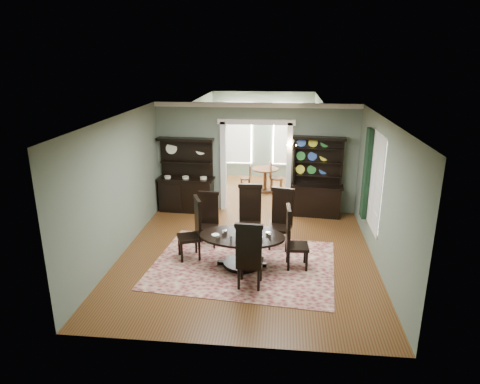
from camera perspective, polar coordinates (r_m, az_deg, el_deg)
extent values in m
cube|color=brown|center=(9.44, 0.81, -8.67)|extent=(5.50, 6.00, 0.01)
cube|color=white|center=(8.53, 0.90, 9.69)|extent=(5.50, 6.00, 0.01)
cube|color=slate|center=(9.50, -15.91, 0.57)|extent=(0.01, 6.00, 3.00)
cube|color=slate|center=(9.07, 18.44, -0.49)|extent=(0.01, 6.00, 3.00)
cube|color=slate|center=(6.10, -1.64, -8.60)|extent=(5.50, 0.01, 3.00)
cube|color=slate|center=(12.00, -6.62, 4.71)|extent=(1.85, 0.01, 3.00)
cube|color=slate|center=(11.78, 11.06, 4.25)|extent=(1.85, 0.01, 3.00)
cube|color=slate|center=(11.52, 2.21, 10.59)|extent=(1.80, 0.01, 0.50)
cube|color=silver|center=(11.45, 2.21, 11.50)|extent=(5.50, 0.10, 0.12)
cube|color=brown|center=(13.84, 2.55, 0.14)|extent=(3.50, 3.50, 0.01)
cube|color=white|center=(13.23, 2.73, 12.63)|extent=(3.50, 3.50, 0.01)
cube|color=slate|center=(13.66, -4.75, 6.39)|extent=(0.01, 3.50, 3.00)
cube|color=slate|center=(13.48, 10.13, 6.01)|extent=(0.01, 3.50, 3.00)
cube|color=slate|center=(15.17, 3.02, 7.59)|extent=(3.50, 0.01, 3.00)
cube|color=silver|center=(15.18, -0.22, 7.81)|extent=(1.05, 0.06, 2.20)
cube|color=silver|center=(15.10, 6.27, 7.65)|extent=(1.05, 0.06, 2.20)
cube|color=silver|center=(11.90, -2.21, 3.47)|extent=(0.14, 0.25, 2.50)
cube|color=silver|center=(11.79, 6.50, 3.22)|extent=(0.14, 0.25, 2.50)
cube|color=silver|center=(11.56, 2.20, 9.36)|extent=(2.08, 0.25, 0.14)
cube|color=white|center=(9.60, 17.72, 1.21)|extent=(0.02, 1.10, 2.00)
cube|color=silver|center=(9.59, 17.63, 1.21)|extent=(0.01, 1.22, 2.12)
cube|color=black|center=(10.22, 16.49, 2.32)|extent=(0.10, 0.35, 2.10)
cube|color=gold|center=(11.58, 6.86, 5.99)|extent=(0.08, 0.05, 0.18)
sphere|color=#FFD88C|center=(11.41, 6.38, 6.24)|extent=(0.07, 0.07, 0.07)
sphere|color=#FFD88C|center=(11.41, 7.39, 6.21)|extent=(0.07, 0.07, 0.07)
cube|color=maroon|center=(9.13, 0.48, -9.58)|extent=(3.99, 3.24, 0.01)
ellipsoid|color=black|center=(8.78, 0.27, -5.92)|extent=(1.80, 1.18, 0.05)
cylinder|color=black|center=(8.79, 0.27, -6.12)|extent=(1.70, 1.70, 0.03)
cylinder|color=black|center=(8.91, 0.26, -7.80)|extent=(0.22, 0.22, 0.61)
cylinder|color=black|center=(9.05, 0.26, -9.54)|extent=(0.78, 0.78, 0.09)
cylinder|color=silver|center=(8.83, 0.56, -5.47)|extent=(0.25, 0.25, 0.04)
cube|color=black|center=(9.83, -4.30, -4.74)|extent=(0.45, 0.43, 0.06)
cube|color=black|center=(9.87, -4.14, -2.26)|extent=(0.44, 0.06, 0.75)
cube|color=black|center=(9.74, -4.19, -0.15)|extent=(0.48, 0.07, 0.08)
cylinder|color=black|center=(9.80, -5.46, -6.26)|extent=(0.05, 0.05, 0.44)
cylinder|color=black|center=(9.73, -3.46, -6.37)|extent=(0.05, 0.05, 0.44)
cylinder|color=black|center=(10.11, -5.05, -5.47)|extent=(0.05, 0.05, 0.44)
cylinder|color=black|center=(10.04, -3.12, -5.57)|extent=(0.05, 0.05, 0.44)
cube|color=black|center=(9.74, 1.31, -4.50)|extent=(0.53, 0.51, 0.07)
cube|color=black|center=(9.79, 1.37, -1.63)|extent=(0.51, 0.08, 0.86)
cube|color=black|center=(9.65, 1.39, 0.83)|extent=(0.55, 0.10, 0.09)
cylinder|color=black|center=(9.67, 0.08, -6.31)|extent=(0.05, 0.05, 0.51)
cylinder|color=black|center=(9.65, 2.44, -6.35)|extent=(0.05, 0.05, 0.51)
cylinder|color=black|center=(10.03, 0.20, -5.38)|extent=(0.05, 0.05, 0.51)
cylinder|color=black|center=(10.02, 2.48, -5.42)|extent=(0.05, 0.05, 0.51)
cube|color=black|center=(9.69, 5.36, -4.81)|extent=(0.57, 0.55, 0.06)
cube|color=black|center=(9.73, 5.70, -2.06)|extent=(0.49, 0.15, 0.82)
cube|color=black|center=(9.60, 5.78, 0.31)|extent=(0.53, 0.18, 0.08)
cylinder|color=black|center=(9.66, 3.97, -6.44)|extent=(0.05, 0.05, 0.49)
cylinder|color=black|center=(9.59, 6.19, -6.70)|extent=(0.05, 0.05, 0.49)
cylinder|color=black|center=(10.00, 4.49, -5.57)|extent=(0.05, 0.05, 0.49)
cylinder|color=black|center=(9.93, 6.63, -5.82)|extent=(0.05, 0.05, 0.49)
cube|color=black|center=(9.26, -6.85, -6.05)|extent=(0.60, 0.62, 0.06)
cube|color=black|center=(9.13, -5.66, -3.53)|extent=(0.23, 0.46, 0.81)
cube|color=black|center=(8.98, -5.74, -1.05)|extent=(0.26, 0.51, 0.08)
cylinder|color=black|center=(9.50, -8.11, -7.04)|extent=(0.05, 0.05, 0.48)
cylinder|color=black|center=(9.16, -7.76, -8.00)|extent=(0.05, 0.05, 0.48)
cylinder|color=black|center=(9.55, -5.87, -6.81)|extent=(0.05, 0.05, 0.48)
cylinder|color=black|center=(9.22, -5.44, -7.75)|extent=(0.05, 0.05, 0.48)
cube|color=black|center=(8.89, 7.65, -7.21)|extent=(0.47, 0.49, 0.06)
cube|color=black|center=(8.71, 6.42, -4.79)|extent=(0.08, 0.47, 0.79)
cube|color=black|center=(8.56, 6.52, -2.27)|extent=(0.10, 0.51, 0.08)
cylinder|color=black|center=(8.85, 8.89, -9.09)|extent=(0.05, 0.05, 0.47)
cylinder|color=black|center=(9.17, 8.65, -8.05)|extent=(0.05, 0.05, 0.47)
cylinder|color=black|center=(8.81, 6.49, -9.09)|extent=(0.05, 0.05, 0.47)
cylinder|color=black|center=(9.14, 6.34, -8.05)|extent=(0.05, 0.05, 0.47)
cube|color=black|center=(8.15, 1.34, -9.42)|extent=(0.50, 0.48, 0.06)
cube|color=black|center=(7.78, 1.17, -7.40)|extent=(0.48, 0.08, 0.81)
cube|color=black|center=(7.61, 1.18, -4.58)|extent=(0.52, 0.10, 0.08)
cylinder|color=black|center=(8.41, 2.78, -10.37)|extent=(0.05, 0.05, 0.48)
cylinder|color=black|center=(8.45, 0.22, -10.20)|extent=(0.05, 0.05, 0.48)
cylinder|color=black|center=(8.08, 2.50, -11.62)|extent=(0.05, 0.05, 0.48)
cylinder|color=black|center=(8.12, -0.18, -11.43)|extent=(0.05, 0.05, 0.48)
cube|color=black|center=(12.05, -7.14, -0.41)|extent=(1.49, 0.58, 0.92)
cube|color=black|center=(11.90, -7.23, 1.77)|extent=(1.58, 0.63, 0.05)
cube|color=black|center=(11.96, -7.12, 4.57)|extent=(1.47, 0.15, 1.08)
cube|color=black|center=(11.89, -7.19, 3.95)|extent=(1.43, 0.33, 0.04)
cube|color=black|center=(11.74, -7.34, 6.97)|extent=(1.57, 0.40, 0.07)
cube|color=black|center=(11.80, 10.12, -1.16)|extent=(1.33, 0.59, 0.83)
cube|color=black|center=(11.67, 10.24, 0.81)|extent=(1.43, 0.65, 0.04)
cube|color=black|center=(11.68, 10.35, 4.06)|extent=(1.29, 0.19, 1.26)
cube|color=black|center=(11.56, 7.27, 4.06)|extent=(0.07, 0.24, 1.29)
cube|color=black|center=(11.66, 13.46, 3.83)|extent=(0.07, 0.24, 1.29)
cube|color=black|center=(11.44, 10.57, 7.07)|extent=(1.41, 0.43, 0.07)
cube|color=black|center=(11.69, 10.28, 2.20)|extent=(1.31, 0.37, 0.03)
cube|color=black|center=(11.59, 10.38, 3.95)|extent=(1.31, 0.37, 0.03)
cube|color=black|center=(11.51, 10.48, 5.74)|extent=(1.31, 0.37, 0.03)
cylinder|color=brown|center=(13.57, 3.39, 3.07)|extent=(0.83, 0.83, 0.04)
cylinder|color=brown|center=(13.67, 3.37, 1.60)|extent=(0.10, 0.10, 0.73)
cylinder|color=brown|center=(13.77, 3.34, 0.20)|extent=(0.46, 0.46, 0.06)
cylinder|color=brown|center=(13.80, 0.72, 1.85)|extent=(0.35, 0.35, 0.04)
cube|color=brown|center=(13.72, 1.38, 2.71)|extent=(0.04, 0.32, 0.44)
cylinder|color=brown|center=(13.99, 0.28, 1.23)|extent=(0.03, 0.03, 0.40)
cylinder|color=brown|center=(13.75, 0.14, 0.93)|extent=(0.03, 0.03, 0.40)
cylinder|color=brown|center=(13.96, 1.28, 1.19)|extent=(0.03, 0.03, 0.40)
cylinder|color=brown|center=(13.72, 1.16, 0.89)|extent=(0.03, 0.03, 0.40)
cylinder|color=brown|center=(13.51, 4.88, 1.85)|extent=(0.44, 0.44, 0.04)
cube|color=brown|center=(13.42, 4.08, 2.96)|extent=(0.09, 0.39, 0.55)
cylinder|color=brown|center=(13.46, 5.58, 0.67)|extent=(0.04, 0.04, 0.49)
cylinder|color=brown|center=(13.75, 5.40, 1.05)|extent=(0.04, 0.04, 0.49)
cylinder|color=brown|center=(13.42, 4.29, 0.66)|extent=(0.04, 0.04, 0.49)
cylinder|color=brown|center=(13.71, 4.14, 1.04)|extent=(0.04, 0.04, 0.49)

